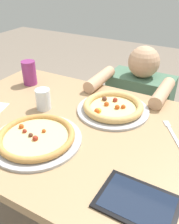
{
  "coord_description": "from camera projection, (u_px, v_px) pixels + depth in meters",
  "views": [
    {
      "loc": [
        0.54,
        -0.76,
        1.37
      ],
      "look_at": [
        0.07,
        0.09,
        0.78
      ],
      "focal_mm": 39.41,
      "sensor_mm": 36.0,
      "label": 1
    }
  ],
  "objects": [
    {
      "name": "pizza_near",
      "position": [
        36.0,
        137.0,
        0.99
      ],
      "size": [
        0.37,
        0.37,
        0.04
      ],
      "color": "#B7B7BC",
      "rests_on": "dining_table"
    },
    {
      "name": "drink_cup_colored",
      "position": [
        29.0,
        73.0,
        1.44
      ],
      "size": [
        0.08,
        0.08,
        0.14
      ],
      "color": "#8C2D72",
      "rests_on": "dining_table"
    },
    {
      "name": "water_cup_clear",
      "position": [
        43.0,
        99.0,
        1.2
      ],
      "size": [
        0.07,
        0.07,
        0.1
      ],
      "color": "silver",
      "rests_on": "dining_table"
    },
    {
      "name": "fork",
      "position": [
        172.0,
        133.0,
        1.05
      ],
      "size": [
        0.12,
        0.18,
        0.0
      ],
      "color": "silver",
      "rests_on": "dining_table"
    },
    {
      "name": "pizza_far",
      "position": [
        113.0,
        107.0,
        1.19
      ],
      "size": [
        0.35,
        0.35,
        0.05
      ],
      "color": "#B7B7BC",
      "rests_on": "dining_table"
    },
    {
      "name": "dining_table",
      "position": [
        67.0,
        142.0,
        1.17
      ],
      "size": [
        1.23,
        0.88,
        0.75
      ],
      "color": "tan",
      "rests_on": "ground"
    },
    {
      "name": "diner_seated",
      "position": [
        136.0,
        121.0,
        1.73
      ],
      "size": [
        0.44,
        0.53,
        0.95
      ],
      "color": "#333847",
      "rests_on": "ground"
    },
    {
      "name": "tablet",
      "position": [
        138.0,
        202.0,
        0.74
      ],
      "size": [
        0.24,
        0.17,
        0.01
      ],
      "color": "black",
      "rests_on": "dining_table"
    },
    {
      "name": "ground_plane",
      "position": [
        72.0,
        224.0,
        1.51
      ],
      "size": [
        8.0,
        8.0,
        0.0
      ],
      "primitive_type": "plane",
      "color": "gray"
    }
  ]
}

